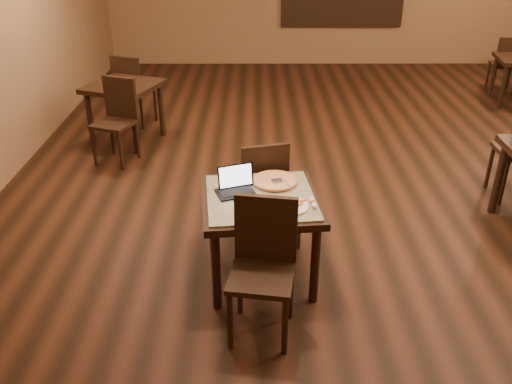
{
  "coord_description": "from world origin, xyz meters",
  "views": [
    {
      "loc": [
        -1.18,
        -5.89,
        2.78
      ],
      "look_at": [
        -1.17,
        -2.21,
        0.85
      ],
      "focal_mm": 38.0,
      "sensor_mm": 36.0,
      "label": 1
    }
  ],
  "objects_px": {
    "pizza_pan": "(275,182)",
    "other_table_b": "(124,94)",
    "laptop": "(236,185)",
    "other_table_a_chair_far": "(506,62)",
    "chair_main_near": "(263,260)",
    "other_table_b_chair_near": "(117,115)",
    "chair_main_far": "(262,185)",
    "tiled_table": "(261,208)",
    "other_table_b_chair_far": "(132,86)"
  },
  "relations": [
    {
      "from": "pizza_pan",
      "to": "other_table_b",
      "type": "height_order",
      "value": "other_table_b"
    },
    {
      "from": "laptop",
      "to": "pizza_pan",
      "type": "bearing_deg",
      "value": 4.15
    },
    {
      "from": "laptop",
      "to": "pizza_pan",
      "type": "xyz_separation_m",
      "value": [
        0.32,
        0.14,
        -0.05
      ]
    },
    {
      "from": "laptop",
      "to": "other_table_a_chair_far",
      "type": "distance_m",
      "value": 6.66
    },
    {
      "from": "chair_main_near",
      "to": "laptop",
      "type": "height_order",
      "value": "chair_main_near"
    },
    {
      "from": "pizza_pan",
      "to": "other_table_b_chair_near",
      "type": "height_order",
      "value": "other_table_b_chair_near"
    },
    {
      "from": "chair_main_far",
      "to": "chair_main_near",
      "type": "bearing_deg",
      "value": 75.4
    },
    {
      "from": "laptop",
      "to": "pizza_pan",
      "type": "distance_m",
      "value": 0.35
    },
    {
      "from": "tiled_table",
      "to": "other_table_a_chair_far",
      "type": "xyz_separation_m",
      "value": [
        4.12,
        5.15,
        -0.13
      ]
    },
    {
      "from": "chair_main_far",
      "to": "laptop",
      "type": "bearing_deg",
      "value": 52.64
    },
    {
      "from": "laptop",
      "to": "other_table_b",
      "type": "distance_m",
      "value": 3.32
    },
    {
      "from": "chair_main_near",
      "to": "tiled_table",
      "type": "bearing_deg",
      "value": 100.46
    },
    {
      "from": "chair_main_far",
      "to": "other_table_b",
      "type": "relative_size",
      "value": 0.91
    },
    {
      "from": "other_table_b_chair_far",
      "to": "chair_main_far",
      "type": "bearing_deg",
      "value": 141.53
    },
    {
      "from": "laptop",
      "to": "other_table_a_chair_far",
      "type": "xyz_separation_m",
      "value": [
        4.32,
        5.06,
        -0.29
      ]
    },
    {
      "from": "tiled_table",
      "to": "laptop",
      "type": "height_order",
      "value": "laptop"
    },
    {
      "from": "chair_main_near",
      "to": "other_table_b_chair_far",
      "type": "bearing_deg",
      "value": 121.94
    },
    {
      "from": "other_table_a_chair_far",
      "to": "other_table_b_chair_near",
      "type": "bearing_deg",
      "value": 33.69
    },
    {
      "from": "other_table_a_chair_far",
      "to": "other_table_b",
      "type": "height_order",
      "value": "other_table_a_chair_far"
    },
    {
      "from": "pizza_pan",
      "to": "other_table_b_chair_near",
      "type": "xyz_separation_m",
      "value": [
        -1.83,
        2.2,
        -0.2
      ]
    },
    {
      "from": "laptop",
      "to": "other_table_b_chair_near",
      "type": "bearing_deg",
      "value": 102.87
    },
    {
      "from": "chair_main_near",
      "to": "other_table_b",
      "type": "xyz_separation_m",
      "value": [
        -1.75,
        3.64,
        0.07
      ]
    },
    {
      "from": "chair_main_far",
      "to": "other_table_b_chair_near",
      "type": "relative_size",
      "value": 0.97
    },
    {
      "from": "chair_main_far",
      "to": "other_table_b_chair_near",
      "type": "distance_m",
      "value": 2.51
    },
    {
      "from": "tiled_table",
      "to": "other_table_b_chair_near",
      "type": "distance_m",
      "value": 2.98
    },
    {
      "from": "chair_main_far",
      "to": "other_table_b",
      "type": "distance_m",
      "value": 2.99
    },
    {
      "from": "tiled_table",
      "to": "chair_main_far",
      "type": "height_order",
      "value": "chair_main_far"
    },
    {
      "from": "chair_main_far",
      "to": "other_table_b_chair_far",
      "type": "bearing_deg",
      "value": -73.54
    },
    {
      "from": "other_table_a_chair_far",
      "to": "laptop",
      "type": "bearing_deg",
      "value": 58.17
    },
    {
      "from": "other_table_b_chair_near",
      "to": "other_table_b_chair_far",
      "type": "bearing_deg",
      "value": 113.83
    },
    {
      "from": "other_table_a_chair_far",
      "to": "chair_main_far",
      "type": "bearing_deg",
      "value": 56.59
    },
    {
      "from": "laptop",
      "to": "pizza_pan",
      "type": "height_order",
      "value": "laptop"
    },
    {
      "from": "laptop",
      "to": "other_table_b",
      "type": "xyz_separation_m",
      "value": [
        -1.54,
        2.93,
        -0.17
      ]
    },
    {
      "from": "chair_main_near",
      "to": "other_table_b_chair_far",
      "type": "xyz_separation_m",
      "value": [
        -1.78,
        4.24,
        -0.01
      ]
    },
    {
      "from": "tiled_table",
      "to": "pizza_pan",
      "type": "relative_size",
      "value": 2.81
    },
    {
      "from": "tiled_table",
      "to": "other_table_b",
      "type": "height_order",
      "value": "other_table_b"
    },
    {
      "from": "other_table_b",
      "to": "other_table_b_chair_near",
      "type": "distance_m",
      "value": 0.6
    },
    {
      "from": "chair_main_near",
      "to": "chair_main_far",
      "type": "height_order",
      "value": "chair_main_near"
    },
    {
      "from": "pizza_pan",
      "to": "other_table_b_chair_near",
      "type": "relative_size",
      "value": 0.36
    },
    {
      "from": "chair_main_near",
      "to": "chair_main_far",
      "type": "relative_size",
      "value": 1.05
    },
    {
      "from": "chair_main_far",
      "to": "other_table_b_chair_far",
      "type": "distance_m",
      "value": 3.5
    },
    {
      "from": "tiled_table",
      "to": "chair_main_near",
      "type": "xyz_separation_m",
      "value": [
        0.01,
        -0.61,
        -0.08
      ]
    },
    {
      "from": "chair_main_near",
      "to": "other_table_a_chair_far",
      "type": "distance_m",
      "value": 7.08
    },
    {
      "from": "other_table_b_chair_far",
      "to": "pizza_pan",
      "type": "bearing_deg",
      "value": 139.94
    },
    {
      "from": "chair_main_near",
      "to": "other_table_b_chair_near",
      "type": "relative_size",
      "value": 1.02
    },
    {
      "from": "chair_main_far",
      "to": "laptop",
      "type": "height_order",
      "value": "chair_main_far"
    },
    {
      "from": "chair_main_near",
      "to": "other_table_b_chair_near",
      "type": "xyz_separation_m",
      "value": [
        -1.72,
        3.05,
        -0.01
      ]
    },
    {
      "from": "tiled_table",
      "to": "other_table_a_chair_far",
      "type": "bearing_deg",
      "value": 45.42
    },
    {
      "from": "other_table_b_chair_far",
      "to": "tiled_table",
      "type": "bearing_deg",
      "value": 136.79
    },
    {
      "from": "laptop",
      "to": "other_table_a_chair_far",
      "type": "height_order",
      "value": "laptop"
    }
  ]
}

